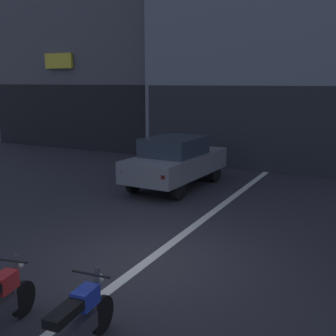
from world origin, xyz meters
name	(u,v)px	position (x,y,z in m)	size (l,w,h in m)	color
ground_plane	(146,262)	(0.00, 0.00, 0.00)	(120.00, 120.00, 0.00)	#2B2B30
lane_centre_line	(242,190)	(0.00, 6.00, 0.00)	(0.20, 18.00, 0.01)	silver
car_grey_crossing_near	(176,160)	(-2.03, 5.44, 0.89)	(1.97, 4.18, 1.64)	black
car_black_down_street	(335,137)	(1.88, 14.00, 0.89)	(1.91, 4.16, 1.64)	black
motorcycle_blue_row_centre	(78,323)	(0.65, -2.80, 0.46)	(0.55, 1.67, 0.98)	black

